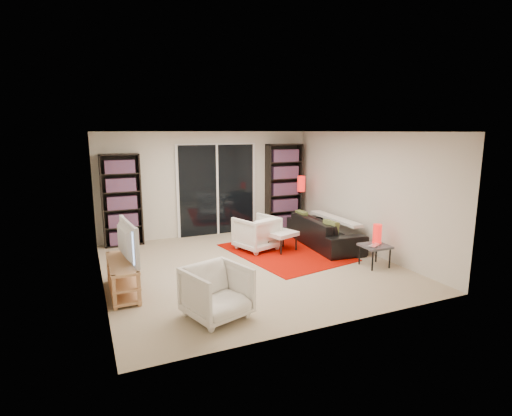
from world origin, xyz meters
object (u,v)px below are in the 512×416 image
object	(u,v)px
sofa	(324,231)
side_table	(375,247)
armchair_front	(217,292)
armchair_back	(257,233)
bookshelf_left	(122,200)
tv_stand	(123,277)
ottoman	(282,234)
floor_lamp	(301,190)
bookshelf_right	(284,187)

from	to	relation	value
sofa	side_table	size ratio (longest dim) A/B	4.36
armchair_front	side_table	xyz separation A→B (m)	(3.24, 0.77, 0.01)
armchair_back	armchair_front	distance (m)	3.10
bookshelf_left	sofa	xyz separation A→B (m)	(3.92, -1.73, -0.67)
tv_stand	armchair_back	world-z (taller)	armchair_back
ottoman	side_table	bearing A→B (deg)	-54.04
tv_stand	sofa	size ratio (longest dim) A/B	0.57
ottoman	floor_lamp	size ratio (longest dim) A/B	0.50
tv_stand	armchair_front	world-z (taller)	armchair_front
bookshelf_left	armchair_back	world-z (taller)	bookshelf_left
ottoman	side_table	xyz separation A→B (m)	(1.09, -1.51, 0.01)
sofa	ottoman	size ratio (longest dim) A/B	3.12
sofa	armchair_front	world-z (taller)	armchair_front
sofa	side_table	xyz separation A→B (m)	(0.09, -1.52, 0.05)
ottoman	side_table	size ratio (longest dim) A/B	1.40
armchair_back	ottoman	size ratio (longest dim) A/B	1.14
bookshelf_right	side_table	xyz separation A→B (m)	(0.15, -3.25, -0.70)
bookshelf_left	floor_lamp	world-z (taller)	bookshelf_left
bookshelf_right	ottoman	world-z (taller)	bookshelf_right
sofa	armchair_back	xyz separation A→B (m)	(-1.45, 0.29, 0.04)
ottoman	armchair_front	bearing A→B (deg)	-133.19
bookshelf_left	sofa	size ratio (longest dim) A/B	0.93
armchair_front	ottoman	world-z (taller)	armchair_front
ottoman	floor_lamp	xyz separation A→B (m)	(1.14, 1.24, 0.69)
bookshelf_right	sofa	bearing A→B (deg)	-87.79
bookshelf_right	floor_lamp	bearing A→B (deg)	-68.00
tv_stand	armchair_back	distance (m)	3.03
side_table	bookshelf_right	bearing A→B (deg)	92.71
bookshelf_left	tv_stand	bearing A→B (deg)	-96.01
bookshelf_left	armchair_back	size ratio (longest dim) A/B	2.53
sofa	armchair_front	distance (m)	3.90
bookshelf_left	side_table	size ratio (longest dim) A/B	4.05
bookshelf_left	armchair_back	bearing A→B (deg)	-30.24
bookshelf_right	ottoman	distance (m)	2.10
armchair_back	sofa	bearing A→B (deg)	150.37
bookshelf_right	side_table	bearing A→B (deg)	-87.29
floor_lamp	sofa	bearing A→B (deg)	-96.26
armchair_front	side_table	size ratio (longest dim) A/B	1.58
sofa	armchair_front	size ratio (longest dim) A/B	2.76
armchair_back	ottoman	bearing A→B (deg)	126.95
tv_stand	armchair_back	size ratio (longest dim) A/B	1.56
bookshelf_right	tv_stand	size ratio (longest dim) A/B	1.75
bookshelf_left	ottoman	world-z (taller)	bookshelf_left
bookshelf_right	sofa	xyz separation A→B (m)	(0.07, -1.73, -0.74)
bookshelf_left	side_table	xyz separation A→B (m)	(4.00, -3.25, -0.62)
side_table	floor_lamp	bearing A→B (deg)	89.00
bookshelf_left	ottoman	distance (m)	3.45
floor_lamp	side_table	bearing A→B (deg)	-91.00
armchair_front	side_table	world-z (taller)	armchair_front
bookshelf_right	ottoman	size ratio (longest dim) A/B	3.12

